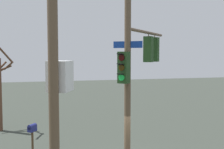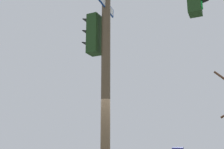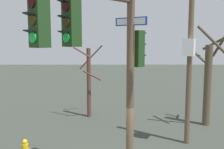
% 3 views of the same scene
% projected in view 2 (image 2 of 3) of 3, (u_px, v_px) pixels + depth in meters
% --- Properties ---
extents(main_signal_pole_assembly, '(5.29, 3.74, 9.20)m').
position_uv_depth(main_signal_pole_assembly, '(135.00, 5.00, 7.58)').
color(main_signal_pole_assembly, brown).
rests_on(main_signal_pole_assembly, ground).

